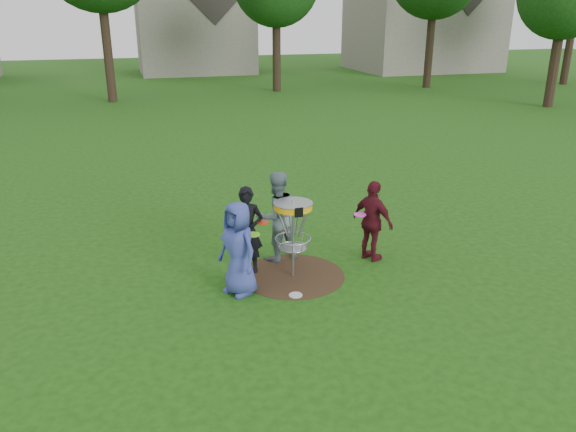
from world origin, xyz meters
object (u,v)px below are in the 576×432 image
object	(u,v)px
player_blue	(238,249)
disc_golf_basket	(293,221)
player_grey	(276,216)
player_maroon	(373,221)
player_black	(247,230)

from	to	relation	value
player_blue	disc_golf_basket	distance (m)	1.10
player_grey	player_maroon	xyz separation A→B (m)	(1.66, -0.54, -0.08)
player_maroon	player_black	bearing A→B (deg)	60.44
player_blue	player_maroon	xyz separation A→B (m)	(2.60, 0.59, -0.02)
player_blue	player_maroon	bearing A→B (deg)	73.43
player_black	player_grey	distance (m)	0.74
player_blue	player_black	bearing A→B (deg)	128.18
disc_golf_basket	player_black	bearing A→B (deg)	150.97
player_blue	player_black	xyz separation A→B (m)	(0.30, 0.73, -0.00)
player_maroon	disc_golf_basket	size ratio (longest dim) A/B	1.09
player_black	player_maroon	size ratio (longest dim) A/B	1.03
player_maroon	disc_golf_basket	distance (m)	1.62
player_blue	player_maroon	distance (m)	2.66
player_blue	disc_golf_basket	world-z (taller)	player_blue
disc_golf_basket	player_maroon	bearing A→B (deg)	8.78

